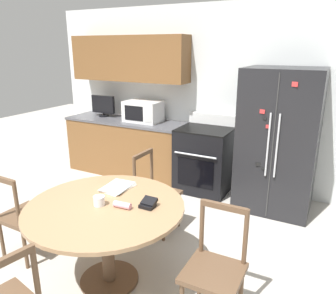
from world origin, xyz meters
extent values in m
plane|color=#B2ADA3|center=(0.00, 0.00, 0.00)|extent=(14.00, 14.00, 0.00)
cube|color=silver|center=(0.00, 2.65, 1.30)|extent=(5.20, 0.10, 2.60)
cube|color=brown|center=(-1.22, 2.43, 1.84)|extent=(1.96, 0.34, 0.68)
cube|color=brown|center=(-1.22, 2.29, 0.43)|extent=(1.96, 0.62, 0.86)
cube|color=#4C4C51|center=(-1.22, 2.29, 0.88)|extent=(1.99, 0.64, 0.03)
cube|color=black|center=(1.15, 2.19, 0.89)|extent=(0.91, 0.78, 1.78)
cube|color=#333333|center=(1.15, 1.80, 0.89)|extent=(0.01, 0.01, 1.71)
cylinder|color=silver|center=(1.10, 1.79, 0.94)|extent=(0.02, 0.02, 0.75)
cylinder|color=silver|center=(1.20, 1.79, 0.94)|extent=(0.02, 0.02, 0.75)
cube|color=black|center=(1.07, 1.80, 0.64)|extent=(0.04, 0.01, 0.03)
cube|color=red|center=(1.00, 1.80, 1.32)|extent=(0.06, 0.01, 0.05)
cube|color=red|center=(1.32, 1.80, 1.64)|extent=(0.06, 0.02, 0.05)
cube|color=black|center=(1.04, 1.80, 1.24)|extent=(0.04, 0.01, 0.03)
cube|color=black|center=(1.01, 1.80, 0.68)|extent=(0.06, 0.01, 0.05)
cube|color=red|center=(1.08, 1.80, 1.15)|extent=(0.05, 0.02, 0.04)
cube|color=black|center=(0.15, 2.26, 0.45)|extent=(0.73, 0.64, 0.90)
cube|color=black|center=(0.15, 1.94, 0.36)|extent=(0.53, 0.01, 0.40)
cylinder|color=silver|center=(0.15, 1.91, 0.63)|extent=(0.60, 0.02, 0.02)
cube|color=black|center=(0.15, 2.26, 0.91)|extent=(0.73, 0.64, 0.02)
cube|color=white|center=(0.15, 2.55, 1.00)|extent=(0.73, 0.06, 0.16)
cube|color=white|center=(-0.90, 2.32, 1.06)|extent=(0.56, 0.37, 0.32)
cube|color=black|center=(-0.95, 2.13, 1.06)|extent=(0.32, 0.01, 0.22)
cube|color=silver|center=(-0.70, 2.13, 1.06)|extent=(0.11, 0.01, 0.23)
cylinder|color=black|center=(-1.69, 2.34, 0.91)|extent=(0.16, 0.16, 0.02)
cylinder|color=black|center=(-1.69, 2.34, 0.94)|extent=(0.03, 0.03, 0.04)
cube|color=black|center=(-1.69, 2.34, 1.10)|extent=(0.43, 0.05, 0.29)
cylinder|color=#997551|center=(0.14, 0.02, 0.74)|extent=(1.33, 1.33, 0.03)
cylinder|color=brown|center=(0.14, 0.02, 0.37)|extent=(0.11, 0.11, 0.70)
cylinder|color=brown|center=(0.14, 0.02, 0.01)|extent=(0.52, 0.52, 0.03)
cube|color=brown|center=(-0.82, -0.03, 0.43)|extent=(0.43, 0.43, 0.04)
cylinder|color=brown|center=(-0.99, 0.15, 0.21)|extent=(0.04, 0.04, 0.41)
cylinder|color=brown|center=(-0.65, 0.14, 0.21)|extent=(0.04, 0.04, 0.41)
cylinder|color=brown|center=(-1.00, -0.20, 0.21)|extent=(0.04, 0.04, 0.41)
cylinder|color=brown|center=(-0.65, -0.20, 0.21)|extent=(0.04, 0.04, 0.41)
cylinder|color=brown|center=(-0.65, -0.22, 0.68)|extent=(0.04, 0.04, 0.45)
cube|color=brown|center=(-0.83, -0.22, 0.88)|extent=(0.35, 0.04, 0.04)
cube|color=brown|center=(0.10, 0.98, 0.43)|extent=(0.43, 0.43, 0.04)
cylinder|color=brown|center=(0.28, 1.15, 0.21)|extent=(0.04, 0.04, 0.41)
cylinder|color=brown|center=(0.27, 0.81, 0.21)|extent=(0.04, 0.04, 0.41)
cylinder|color=brown|center=(-0.06, 1.16, 0.21)|extent=(0.04, 0.04, 0.41)
cylinder|color=brown|center=(-0.08, 0.82, 0.21)|extent=(0.04, 0.04, 0.41)
cylinder|color=brown|center=(-0.08, 1.16, 0.68)|extent=(0.04, 0.04, 0.45)
cylinder|color=brown|center=(-0.09, 0.82, 0.68)|extent=(0.04, 0.04, 0.45)
cube|color=brown|center=(-0.09, 0.99, 0.88)|extent=(0.05, 0.35, 0.04)
cylinder|color=brown|center=(0.27, -0.82, 0.68)|extent=(0.04, 0.04, 0.45)
cube|color=brown|center=(0.23, -0.98, 0.88)|extent=(0.10, 0.34, 0.04)
cube|color=brown|center=(1.11, 0.02, 0.43)|extent=(0.42, 0.42, 0.04)
cylinder|color=brown|center=(1.28, 0.19, 0.21)|extent=(0.04, 0.04, 0.41)
cylinder|color=brown|center=(0.94, 0.19, 0.21)|extent=(0.04, 0.04, 0.41)
cylinder|color=brown|center=(1.28, 0.21, 0.68)|extent=(0.04, 0.04, 0.45)
cylinder|color=brown|center=(0.94, 0.21, 0.68)|extent=(0.04, 0.04, 0.45)
cube|color=brown|center=(1.11, 0.21, 0.88)|extent=(0.34, 0.04, 0.04)
cylinder|color=silver|center=(0.10, -0.01, 0.79)|extent=(0.09, 0.09, 0.08)
cylinder|color=red|center=(0.10, -0.01, 0.77)|extent=(0.08, 0.08, 0.04)
cylinder|color=pink|center=(0.30, 0.04, 0.78)|extent=(0.15, 0.06, 0.05)
cube|color=black|center=(0.48, 0.15, 0.77)|extent=(0.12, 0.10, 0.03)
cube|color=black|center=(0.48, 0.17, 0.79)|extent=(0.12, 0.10, 0.06)
cube|color=white|center=(0.04, 0.34, 0.76)|extent=(0.25, 0.32, 0.01)
cube|color=beige|center=(0.04, 0.34, 0.76)|extent=(0.23, 0.30, 0.01)
cube|color=silver|center=(0.04, 0.34, 0.77)|extent=(0.24, 0.31, 0.01)
camera|label=1|loc=(1.76, -1.92, 2.02)|focal=35.00mm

